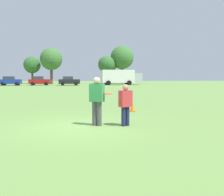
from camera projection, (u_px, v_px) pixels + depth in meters
The scene contains 14 objects.
ground_plane at pixel (83, 127), 9.60m from camera, with size 185.95×185.95×0.00m, color #6B9347.
player_thrower at pixel (97, 98), 9.68m from camera, with size 0.58×0.48×1.81m.
player_defender at pixel (125, 103), 9.65m from camera, with size 0.53×0.45×1.54m.
frisbee at pixel (108, 93), 9.61m from camera, with size 0.27×0.27×0.06m.
traffic_cone at pixel (132, 107), 13.66m from camera, with size 0.32×0.32×0.48m.
parked_car_mid_left at pixel (10, 81), 52.15m from camera, with size 4.30×2.42×1.82m.
parked_car_center at pixel (39, 81), 53.26m from camera, with size 4.30×2.42×1.82m.
parked_car_mid_right at pixel (69, 81), 52.57m from camera, with size 4.30×2.42×1.82m.
box_truck at pixel (121, 77), 55.58m from camera, with size 8.63×3.35×3.18m.
tree_west_maple at pixel (32, 65), 63.93m from camera, with size 4.11×4.11×6.67m.
tree_center_elm at pixel (51, 59), 61.88m from camera, with size 5.25×5.25×8.53m.
tree_east_birch at pixel (107, 65), 63.36m from camera, with size 4.14×4.14×6.73m.
tree_east_oak at pixel (108, 65), 67.03m from camera, with size 4.27×4.27×6.94m.
tree_far_east_pine at pixel (122, 58), 64.84m from camera, with size 5.78×5.78×9.38m.
Camera 1 is at (0.06, -9.54, 1.84)m, focal length 42.03 mm.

